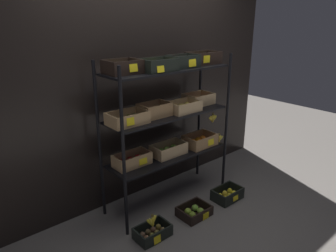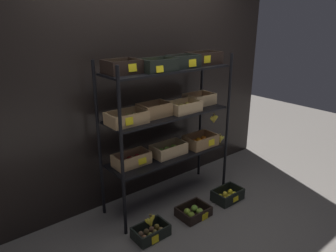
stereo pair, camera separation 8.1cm
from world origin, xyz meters
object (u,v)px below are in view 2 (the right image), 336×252
crate_ground_apple_green (193,212)px  display_rack (169,111)px  banana_bunch_loose (150,221)px  crate_ground_kiwi (151,233)px  crate_ground_lemon (227,196)px

crate_ground_apple_green → display_rack: bearing=89.6°
display_rack → banana_bunch_loose: display_rack is taller
crate_ground_kiwi → crate_ground_apple_green: (0.55, -0.01, -0.00)m
display_rack → crate_ground_apple_green: display_rack is taller
display_rack → banana_bunch_loose: (-0.55, -0.40, -0.88)m
display_rack → banana_bunch_loose: 1.11m
crate_ground_kiwi → banana_bunch_loose: bearing=152.4°
crate_ground_kiwi → banana_bunch_loose: 0.13m
display_rack → crate_ground_lemon: 1.21m
crate_ground_kiwi → crate_ground_lemon: bearing=-1.7°
crate_ground_lemon → crate_ground_kiwi: bearing=178.3°
crate_ground_apple_green → crate_ground_lemon: 0.52m
crate_ground_kiwi → banana_bunch_loose: size_ratio=2.43×
display_rack → crate_ground_lemon: display_rack is taller
display_rack → crate_ground_kiwi: size_ratio=4.87×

